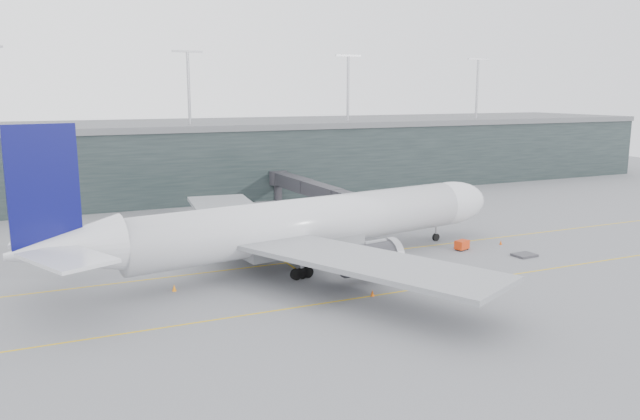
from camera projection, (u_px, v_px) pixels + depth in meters
name	position (u px, v px, depth m)	size (l,w,h in m)	color
ground	(240.00, 260.00, 81.22)	(320.00, 320.00, 0.00)	slate
taxiline_a	(249.00, 267.00, 77.64)	(160.00, 0.25, 0.02)	gold
taxiline_b	(298.00, 307.00, 63.32)	(160.00, 0.25, 0.02)	gold
taxiline_lead_main	(233.00, 226.00, 101.13)	(0.25, 60.00, 0.02)	gold
terminal	(157.00, 159.00, 131.67)	(240.00, 36.00, 29.00)	black
main_aircraft	(305.00, 224.00, 77.94)	(66.06, 61.38, 18.57)	silver
jet_bridge	(317.00, 190.00, 109.52)	(4.34, 42.81, 5.97)	#29282D
gse_cart	(462.00, 245.00, 86.04)	(2.28, 1.84, 1.35)	red
baggage_dolly	(524.00, 255.00, 82.88)	(2.88, 2.30, 0.29)	#353439
uld_a	(186.00, 238.00, 88.50)	(2.52, 2.14, 2.07)	#333338
uld_b	(196.00, 238.00, 89.41)	(2.22, 1.97, 1.71)	#333338
uld_c	(221.00, 237.00, 90.00)	(1.98, 1.61, 1.77)	#333338
cone_nose	(501.00, 242.00, 89.14)	(0.41, 0.41, 0.66)	#CB4C0B
cone_wing_stbd	(372.00, 293.00, 66.69)	(0.44, 0.44, 0.70)	#ED5E0D
cone_wing_port	(281.00, 235.00, 93.78)	(0.43, 0.43, 0.68)	#E9590C
cone_tail	(174.00, 288.00, 68.32)	(0.49, 0.49, 0.78)	orange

